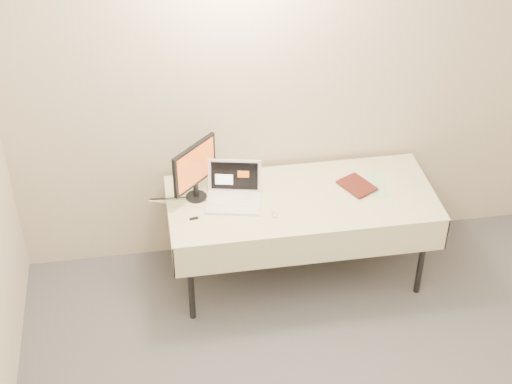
{
  "coord_description": "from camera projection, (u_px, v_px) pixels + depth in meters",
  "views": [
    {
      "loc": [
        -1.0,
        -2.2,
        3.99
      ],
      "look_at": [
        -0.33,
        1.99,
        0.86
      ],
      "focal_mm": 55.0,
      "sensor_mm": 36.0,
      "label": 1
    }
  ],
  "objects": [
    {
      "name": "usb_dongle",
      "position": [
        194.0,
        218.0,
        5.23
      ],
      "size": [
        0.06,
        0.03,
        0.01
      ],
      "primitive_type": "cube",
      "rotation": [
        0.0,
        0.0,
        0.2
      ],
      "color": "black",
      "rests_on": "table"
    },
    {
      "name": "clicker",
      "position": [
        275.0,
        214.0,
        5.26
      ],
      "size": [
        0.04,
        0.08,
        0.02
      ],
      "primitive_type": "ellipsoid",
      "rotation": [
        0.0,
        0.0,
        0.03
      ],
      "color": "silver",
      "rests_on": "table"
    },
    {
      "name": "table",
      "position": [
        302.0,
        204.0,
        5.46
      ],
      "size": [
        1.86,
        0.81,
        0.74
      ],
      "color": "black",
      "rests_on": "ground"
    },
    {
      "name": "laptop",
      "position": [
        234.0,
        192.0,
        5.37
      ],
      "size": [
        0.42,
        0.37,
        0.26
      ],
      "rotation": [
        0.0,
        0.0,
        -0.21
      ],
      "color": "white",
      "rests_on": "table"
    },
    {
      "name": "book",
      "position": [
        348.0,
        177.0,
        5.41
      ],
      "size": [
        0.17,
        0.11,
        0.25
      ],
      "primitive_type": "imported",
      "rotation": [
        0.0,
        0.0,
        0.48
      ],
      "color": "maroon",
      "rests_on": "table"
    },
    {
      "name": "alarm_clock",
      "position": [
        246.0,
        178.0,
        5.57
      ],
      "size": [
        0.13,
        0.08,
        0.05
      ],
      "rotation": [
        0.0,
        0.0,
        0.26
      ],
      "color": "black",
      "rests_on": "table"
    },
    {
      "name": "back_wall",
      "position": [
        291.0,
        88.0,
        5.43
      ],
      "size": [
        4.0,
        0.1,
        2.7
      ],
      "primitive_type": "cube",
      "color": "beige",
      "rests_on": "ground"
    },
    {
      "name": "monitor",
      "position": [
        195.0,
        168.0,
        5.28
      ],
      "size": [
        0.31,
        0.31,
        0.43
      ],
      "rotation": [
        0.0,
        0.0,
        0.78
      ],
      "color": "black",
      "rests_on": "table"
    },
    {
      "name": "paper_form",
      "position": [
        377.0,
        184.0,
        5.55
      ],
      "size": [
        0.18,
        0.34,
        0.0
      ],
      "primitive_type": "cube",
      "rotation": [
        0.0,
        0.0,
        -0.17
      ],
      "color": "#B8E4B6",
      "rests_on": "table"
    }
  ]
}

